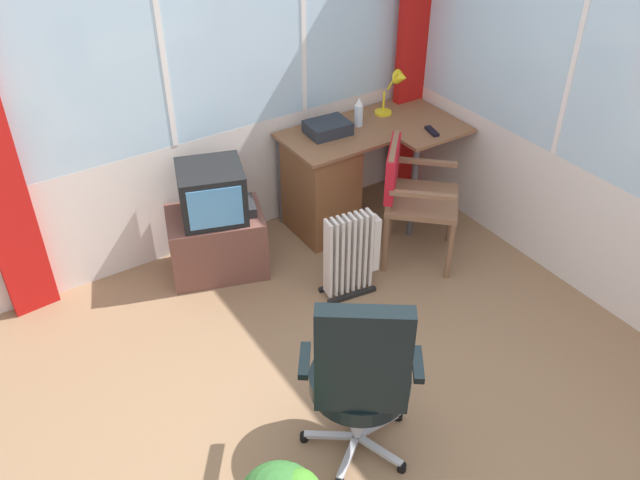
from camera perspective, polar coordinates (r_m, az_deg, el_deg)
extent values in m
cube|color=#8B694A|center=(3.69, 3.42, -18.03)|extent=(5.03, 5.31, 0.06)
cube|color=silver|center=(4.84, -11.64, 3.56)|extent=(4.03, 0.06, 0.85)
cube|color=silver|center=(4.33, -13.67, 17.49)|extent=(3.95, 0.06, 1.62)
cube|color=white|center=(4.33, -13.67, 17.49)|extent=(0.04, 0.07, 1.62)
cube|color=silver|center=(4.57, 24.99, -1.59)|extent=(0.06, 4.31, 0.85)
cube|color=white|center=(4.38, 21.51, 16.28)|extent=(0.07, 0.04, 1.62)
cube|color=red|center=(5.27, 8.06, 16.92)|extent=(0.28, 0.07, 2.55)
cube|color=brown|center=(4.99, 3.99, 9.46)|extent=(1.29, 0.57, 0.02)
cube|color=brown|center=(4.95, 10.02, 8.71)|extent=(0.57, 0.19, 0.02)
cube|color=brown|center=(4.97, -0.06, 4.40)|extent=(0.40, 0.53, 0.72)
cylinder|color=#4C4C51|center=(4.95, 7.87, 3.96)|extent=(0.04, 0.04, 0.73)
cylinder|color=#4C4C51|center=(5.06, -3.34, 5.04)|extent=(0.04, 0.04, 0.73)
cylinder|color=yellow|center=(5.19, 5.36, 10.71)|extent=(0.13, 0.13, 0.02)
cylinder|color=yellow|center=(5.15, 5.42, 11.60)|extent=(0.02, 0.02, 0.16)
cylinder|color=yellow|center=(5.10, 6.19, 13.23)|extent=(0.04, 0.09, 0.15)
cone|color=yellow|center=(5.09, 6.95, 13.52)|extent=(0.13, 0.12, 0.12)
cube|color=black|center=(4.95, 9.46, 9.08)|extent=(0.08, 0.16, 0.02)
cylinder|color=silver|center=(4.96, 3.29, 10.49)|extent=(0.06, 0.06, 0.16)
cone|color=white|center=(4.92, 3.33, 11.63)|extent=(0.06, 0.06, 0.06)
cube|color=#242932|center=(4.85, 0.66, 9.49)|extent=(0.31, 0.25, 0.09)
cylinder|color=brown|center=(4.64, 10.95, -0.94)|extent=(0.04, 0.04, 0.45)
cylinder|color=brown|center=(5.00, 11.07, 2.03)|extent=(0.04, 0.04, 0.45)
cylinder|color=brown|center=(4.64, 5.54, -0.37)|extent=(0.04, 0.04, 0.45)
cylinder|color=brown|center=(5.00, 6.05, 2.56)|extent=(0.04, 0.04, 0.45)
cube|color=brown|center=(4.68, 8.66, 3.33)|extent=(0.68, 0.68, 0.04)
cube|color=brown|center=(4.57, 6.14, 5.85)|extent=(0.32, 0.34, 0.38)
cube|color=red|center=(4.56, 6.16, 6.06)|extent=(0.36, 0.37, 0.32)
cube|color=brown|center=(4.40, 8.71, 3.79)|extent=(0.34, 0.32, 0.03)
cube|color=brown|center=(4.78, 9.01, 6.54)|extent=(0.34, 0.32, 0.03)
cube|color=#B7B7BF|center=(3.68, 0.90, -16.21)|extent=(0.25, 0.19, 0.02)
cylinder|color=black|center=(3.71, -1.36, -16.35)|extent=(0.05, 0.05, 0.05)
cube|color=#B7B7BF|center=(3.60, 2.44, -17.92)|extent=(0.25, 0.20, 0.02)
cube|color=#B7B7BF|center=(3.64, 5.03, -17.32)|extent=(0.12, 0.28, 0.02)
cylinder|color=black|center=(3.62, 6.94, -18.58)|extent=(0.05, 0.05, 0.05)
cube|color=#B7B7BF|center=(3.74, 4.96, -15.30)|extent=(0.28, 0.04, 0.02)
cylinder|color=black|center=(3.82, 6.67, -14.56)|extent=(0.05, 0.05, 0.05)
cube|color=#B7B7BF|center=(3.77, 2.49, -14.66)|extent=(0.12, 0.28, 0.02)
cylinder|color=black|center=(3.87, 1.84, -13.33)|extent=(0.05, 0.05, 0.05)
cylinder|color=#B7B7BF|center=(3.53, 3.27, -14.29)|extent=(0.05, 0.05, 0.37)
cylinder|color=black|center=(3.36, 3.40, -11.84)|extent=(0.50, 0.50, 0.09)
cube|color=black|center=(2.99, 3.64, -10.17)|extent=(0.40, 0.32, 0.58)
cube|color=black|center=(3.29, 8.27, -10.37)|extent=(0.17, 0.21, 0.04)
cube|color=black|center=(3.27, -1.32, -10.17)|extent=(0.17, 0.21, 0.04)
cube|color=brown|center=(4.68, -8.70, -0.20)|extent=(0.75, 0.62, 0.45)
cube|color=black|center=(4.46, -9.17, 4.03)|extent=(0.52, 0.51, 0.36)
cube|color=#4F95D3|center=(4.29, -8.84, 2.66)|extent=(0.33, 0.12, 0.28)
cube|color=#262628|center=(4.55, -7.20, 2.74)|extent=(0.32, 0.29, 0.07)
cube|color=silver|center=(4.32, 0.68, -1.66)|extent=(0.03, 0.10, 0.58)
cube|color=silver|center=(4.34, 1.18, -1.52)|extent=(0.03, 0.10, 0.58)
cube|color=silver|center=(4.35, 1.68, -1.37)|extent=(0.03, 0.10, 0.58)
cube|color=silver|center=(4.37, 2.17, -1.23)|extent=(0.03, 0.10, 0.58)
cube|color=silver|center=(4.39, 2.66, -1.09)|extent=(0.03, 0.10, 0.58)
cube|color=silver|center=(4.40, 3.15, -0.95)|extent=(0.03, 0.10, 0.58)
cube|color=silver|center=(4.42, 3.63, -0.81)|extent=(0.03, 0.10, 0.58)
cube|color=silver|center=(4.44, 4.11, -0.67)|extent=(0.03, 0.10, 0.58)
cube|color=black|center=(4.52, 2.73, -4.72)|extent=(0.35, 0.08, 0.03)
cube|color=black|center=(4.61, 1.93, -3.70)|extent=(0.35, 0.08, 0.03)
cube|color=silver|center=(4.43, 4.58, -0.24)|extent=(0.06, 0.10, 0.40)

